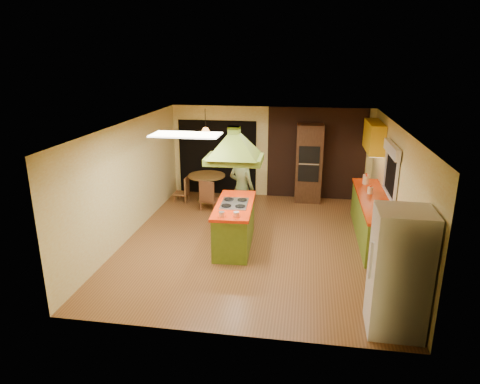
% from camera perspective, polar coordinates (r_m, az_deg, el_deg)
% --- Properties ---
extents(ground, '(6.50, 6.50, 0.00)m').
position_cam_1_polar(ground, '(9.22, 2.07, -6.62)').
color(ground, brown).
rests_on(ground, ground).
extents(room_walls, '(5.50, 6.50, 6.50)m').
position_cam_1_polar(room_walls, '(8.78, 2.16, 0.83)').
color(room_walls, beige).
rests_on(room_walls, ground).
extents(ceiling_plane, '(6.50, 6.50, 0.00)m').
position_cam_1_polar(ceiling_plane, '(8.50, 2.26, 8.92)').
color(ceiling_plane, silver).
rests_on(ceiling_plane, room_walls).
extents(brick_panel, '(2.64, 0.03, 2.50)m').
position_cam_1_polar(brick_panel, '(11.85, 10.12, 5.01)').
color(brick_panel, '#381E14').
rests_on(brick_panel, ground).
extents(nook_opening, '(2.20, 0.03, 2.10)m').
position_cam_1_polar(nook_opening, '(12.16, -3.03, 4.61)').
color(nook_opening, black).
rests_on(nook_opening, ground).
extents(right_counter, '(0.62, 3.05, 0.92)m').
position_cam_1_polar(right_counter, '(9.66, 17.17, -3.33)').
color(right_counter, olive).
rests_on(right_counter, ground).
extents(upper_cabinets, '(0.34, 1.40, 0.70)m').
position_cam_1_polar(upper_cabinets, '(10.82, 17.42, 7.07)').
color(upper_cabinets, yellow).
rests_on(upper_cabinets, room_walls).
extents(window_right, '(0.12, 1.35, 1.06)m').
position_cam_1_polar(window_right, '(9.14, 19.60, 3.86)').
color(window_right, black).
rests_on(window_right, room_walls).
extents(fluor_panel, '(1.20, 0.60, 0.03)m').
position_cam_1_polar(fluor_panel, '(7.56, -7.23, 7.58)').
color(fluor_panel, white).
rests_on(fluor_panel, ceiling_plane).
extents(kitchen_island, '(0.84, 1.88, 0.94)m').
position_cam_1_polar(kitchen_island, '(8.86, -0.74, -4.37)').
color(kitchen_island, olive).
rests_on(kitchen_island, ground).
extents(range_hood, '(1.12, 0.82, 0.80)m').
position_cam_1_polar(range_hood, '(8.35, -0.79, 7.01)').
color(range_hood, '#566B1A').
rests_on(range_hood, ceiling_plane).
extents(man, '(0.74, 0.63, 1.73)m').
position_cam_1_polar(man, '(9.92, 0.21, 0.51)').
color(man, '#454E29').
rests_on(man, ground).
extents(refrigerator, '(0.77, 0.73, 1.85)m').
position_cam_1_polar(refrigerator, '(6.44, 20.44, -9.98)').
color(refrigerator, white).
rests_on(refrigerator, ground).
extents(wall_oven, '(0.71, 0.62, 2.10)m').
position_cam_1_polar(wall_oven, '(11.62, 9.16, 3.79)').
color(wall_oven, '#4B2B18').
rests_on(wall_oven, ground).
extents(dining_table, '(0.99, 0.99, 0.74)m').
position_cam_1_polar(dining_table, '(11.61, -4.44, 1.26)').
color(dining_table, brown).
rests_on(dining_table, ground).
extents(chair_left, '(0.38, 0.38, 0.68)m').
position_cam_1_polar(chair_left, '(11.75, -7.85, 0.41)').
color(chair_left, brown).
rests_on(chair_left, ground).
extents(chair_near, '(0.55, 0.55, 0.81)m').
position_cam_1_polar(chair_near, '(10.99, -3.94, -0.33)').
color(chair_near, brown).
rests_on(chair_near, ground).
extents(pendant_lamp, '(0.43, 0.43, 0.23)m').
position_cam_1_polar(pendant_lamp, '(11.30, -4.61, 7.98)').
color(pendant_lamp, '#FF9E3F').
rests_on(pendant_lamp, ceiling_plane).
extents(canister_large, '(0.16, 0.16, 0.21)m').
position_cam_1_polar(canister_large, '(10.49, 16.43, 1.65)').
color(canister_large, beige).
rests_on(canister_large, right_counter).
extents(canister_medium, '(0.16, 0.16, 0.19)m').
position_cam_1_polar(canister_medium, '(10.44, 16.45, 1.50)').
color(canister_medium, '#FFF4CD').
rests_on(canister_medium, right_counter).
extents(canister_small, '(0.13, 0.13, 0.15)m').
position_cam_1_polar(canister_small, '(9.73, 16.96, 0.20)').
color(canister_small, '#FFF3CD').
rests_on(canister_small, right_counter).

